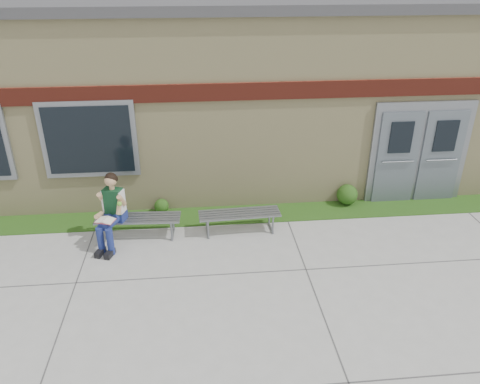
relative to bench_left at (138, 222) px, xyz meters
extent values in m
plane|color=#9E9E99|center=(2.06, -1.94, -0.33)|extent=(80.00, 80.00, 0.00)
cube|color=#1E4312|center=(2.06, 0.66, -0.32)|extent=(16.00, 0.80, 0.02)
cube|color=beige|center=(2.06, 4.06, 1.67)|extent=(16.00, 6.00, 4.00)
cube|color=maroon|center=(2.06, 1.03, 2.27)|extent=(16.00, 0.06, 0.35)
cube|color=slate|center=(-0.94, 1.02, 1.37)|extent=(1.90, 0.08, 1.60)
cube|color=black|center=(-0.94, 0.98, 1.37)|extent=(1.70, 0.04, 1.40)
cube|color=slate|center=(6.06, 1.02, 0.82)|extent=(2.20, 0.08, 2.30)
cube|color=slate|center=(5.56, 0.97, 0.72)|extent=(0.92, 0.06, 2.10)
cube|color=slate|center=(6.56, 0.97, 0.72)|extent=(0.92, 0.06, 2.10)
cube|color=slate|center=(0.00, 0.00, 0.08)|extent=(1.67, 0.55, 0.03)
cube|color=slate|center=(-0.66, 0.00, -0.14)|extent=(0.07, 0.46, 0.38)
cube|color=slate|center=(0.66, 0.00, -0.14)|extent=(0.07, 0.46, 0.38)
cube|color=slate|center=(2.00, 0.00, 0.08)|extent=(1.64, 0.52, 0.03)
cube|color=slate|center=(1.35, 0.00, -0.15)|extent=(0.06, 0.45, 0.37)
cube|color=slate|center=(2.65, 0.00, -0.15)|extent=(0.06, 0.45, 0.37)
cube|color=navy|center=(-0.40, -0.05, 0.18)|extent=(0.43, 0.36, 0.17)
cube|color=#0F371C|center=(-0.41, -0.07, 0.52)|extent=(0.40, 0.32, 0.50)
sphere|color=tan|center=(-0.41, -0.08, 0.95)|extent=(0.29, 0.29, 0.23)
sphere|color=black|center=(-0.41, -0.06, 0.97)|extent=(0.30, 0.30, 0.24)
cylinder|color=navy|center=(-0.58, -0.28, 0.21)|extent=(0.30, 0.48, 0.16)
cylinder|color=navy|center=(-0.40, -0.34, 0.21)|extent=(0.30, 0.48, 0.16)
cylinder|color=navy|center=(-0.65, -0.53, -0.06)|extent=(0.13, 0.13, 0.54)
cylinder|color=navy|center=(-0.46, -0.59, -0.06)|extent=(0.13, 0.13, 0.54)
cube|color=black|center=(-0.67, -0.60, -0.28)|extent=(0.19, 0.30, 0.11)
cube|color=black|center=(-0.49, -0.67, -0.28)|extent=(0.19, 0.30, 0.11)
cylinder|color=tan|center=(-0.62, -0.06, 0.58)|extent=(0.17, 0.26, 0.29)
cylinder|color=tan|center=(-0.24, -0.19, 0.58)|extent=(0.17, 0.26, 0.29)
cube|color=white|center=(-0.53, -0.43, 0.31)|extent=(0.39, 0.33, 0.02)
cube|color=#BC4655|center=(-0.53, -0.43, 0.30)|extent=(0.40, 0.34, 0.01)
sphere|color=#71BB32|center=(-0.25, -0.35, 0.59)|extent=(0.09, 0.09, 0.09)
sphere|color=#1E4312|center=(0.39, 0.91, -0.16)|extent=(0.31, 0.31, 0.31)
sphere|color=#1E4312|center=(4.50, 0.91, -0.08)|extent=(0.46, 0.46, 0.46)
camera|label=1|loc=(1.22, -8.12, 4.62)|focal=35.00mm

